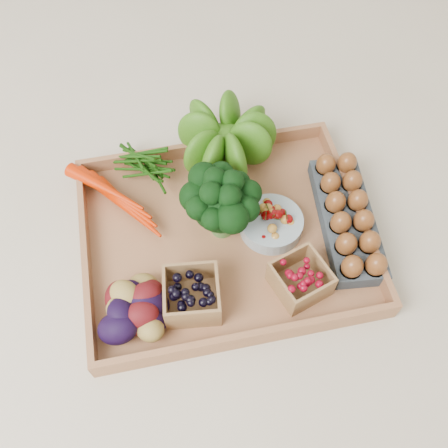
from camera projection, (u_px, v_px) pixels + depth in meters
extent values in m
plane|color=beige|center=(224.00, 240.00, 1.01)|extent=(4.00, 4.00, 0.00)
cube|color=#A16A43|center=(224.00, 238.00, 1.00)|extent=(0.55, 0.45, 0.01)
sphere|color=#21490B|center=(225.00, 136.00, 1.04)|extent=(0.15, 0.15, 0.15)
cylinder|color=#8C9EA5|center=(271.00, 224.00, 0.99)|extent=(0.13, 0.13, 0.03)
cube|color=#384047|center=(346.00, 219.00, 0.99)|extent=(0.13, 0.29, 0.03)
cube|color=black|center=(192.00, 295.00, 0.89)|extent=(0.11, 0.11, 0.07)
cube|color=maroon|center=(300.00, 279.00, 0.91)|extent=(0.11, 0.11, 0.06)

